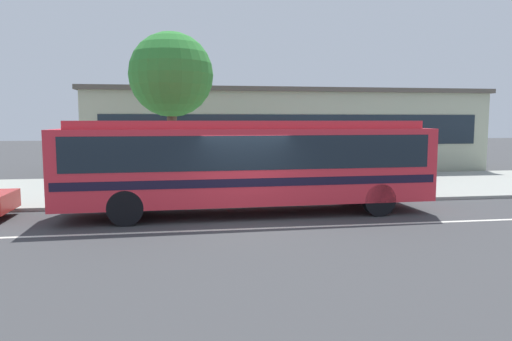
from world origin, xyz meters
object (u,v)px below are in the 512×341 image
transit_bus (249,160)px  bus_stop_sign (358,156)px  street_tree_near_stop (171,76)px  pedestrian_waiting_near_sign (279,171)px  pedestrian_walking_along_curb (114,173)px

transit_bus → bus_stop_sign: transit_bus is taller
transit_bus → street_tree_near_stop: street_tree_near_stop is taller
transit_bus → bus_stop_sign: size_ratio=4.91×
transit_bus → bus_stop_sign: bearing=22.8°
transit_bus → street_tree_near_stop: size_ratio=1.86×
bus_stop_sign → pedestrian_waiting_near_sign: bearing=177.6°
pedestrian_walking_along_curb → bus_stop_sign: bearing=-0.3°
street_tree_near_stop → pedestrian_waiting_near_sign: bearing=-30.6°
bus_stop_sign → street_tree_near_stop: 7.67m
bus_stop_sign → street_tree_near_stop: (-6.66, 2.36, 3.00)m
transit_bus → pedestrian_waiting_near_sign: bearing=54.6°
pedestrian_waiting_near_sign → street_tree_near_stop: bearing=149.4°
pedestrian_walking_along_curb → bus_stop_sign: 8.57m
pedestrian_waiting_near_sign → street_tree_near_stop: street_tree_near_stop is taller
pedestrian_waiting_near_sign → pedestrian_walking_along_curb: 5.67m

